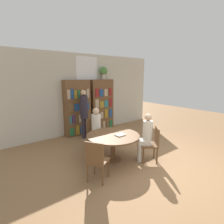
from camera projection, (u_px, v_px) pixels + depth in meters
ground_plane at (165, 166)px, 4.29m from camera, size 16.00×16.00×0.00m
wall_back at (87, 94)px, 6.83m from camera, size 6.40×0.07×3.00m
bookshelf_left at (77, 108)px, 6.45m from camera, size 0.97×0.34×2.05m
bookshelf_right at (102, 105)px, 7.11m from camera, size 0.97×0.34×2.05m
flower_vase at (104, 72)px, 6.91m from camera, size 0.32×0.32×0.49m
reading_table at (113, 138)px, 4.50m from camera, size 1.36×1.36×0.70m
chair_near_camera at (96, 159)px, 3.58m from camera, size 0.55×0.55×0.91m
chair_left_side at (94, 132)px, 5.34m from camera, size 0.42×0.42×0.91m
chair_far_side at (153, 142)px, 4.48m from camera, size 0.56×0.56×0.91m
seated_reader_left at (97, 126)px, 5.15m from camera, size 0.29×0.38×1.27m
seated_reader_right at (146, 135)px, 4.45m from camera, size 0.40×0.39×1.25m
librarian_standing at (84, 110)px, 6.06m from camera, size 0.26×0.53×1.72m
open_book_on_table at (120, 135)px, 4.42m from camera, size 0.24×0.18×0.03m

